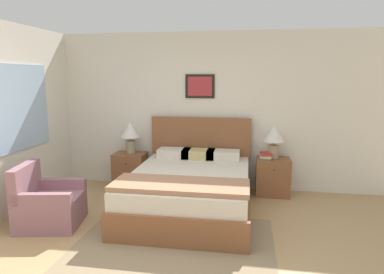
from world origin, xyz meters
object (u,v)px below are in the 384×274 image
object	(u,v)px
nightstand_by_door	(273,177)
table_lamp_by_door	(274,136)
armchair	(48,205)
nightstand_near_window	(130,170)
bed	(190,189)
table_lamp_near_window	(130,132)

from	to	relation	value
nightstand_by_door	table_lamp_by_door	distance (m)	0.65
armchair	nightstand_near_window	bearing A→B (deg)	151.61
bed	table_lamp_near_window	distance (m)	1.60
armchair	nightstand_by_door	size ratio (longest dim) A/B	1.41
nightstand_near_window	table_lamp_by_door	size ratio (longest dim) A/B	1.12
nightstand_near_window	bed	bearing A→B (deg)	-36.10
armchair	nightstand_near_window	distance (m)	1.72
nightstand_by_door	table_lamp_near_window	xyz separation A→B (m)	(-2.36, 0.02, 0.65)
nightstand_by_door	table_lamp_near_window	bearing A→B (deg)	179.63
bed	armchair	distance (m)	1.88
nightstand_near_window	nightstand_by_door	bearing A→B (deg)	0.00
nightstand_near_window	table_lamp_by_door	world-z (taller)	table_lamp_by_door
nightstand_by_door	table_lamp_by_door	xyz separation A→B (m)	(-0.01, 0.02, 0.65)
armchair	nightstand_near_window	size ratio (longest dim) A/B	1.41
armchair	nightstand_near_window	xyz separation A→B (m)	(0.52, 1.63, 0.03)
table_lamp_by_door	nightstand_by_door	bearing A→B (deg)	-68.05
bed	nightstand_near_window	bearing A→B (deg)	143.90
table_lamp_by_door	table_lamp_near_window	bearing A→B (deg)	180.00
armchair	table_lamp_near_window	size ratio (longest dim) A/B	1.58
armchair	nightstand_by_door	distance (m)	3.33
armchair	table_lamp_by_door	bearing A→B (deg)	109.00
bed	table_lamp_near_window	size ratio (longest dim) A/B	4.10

